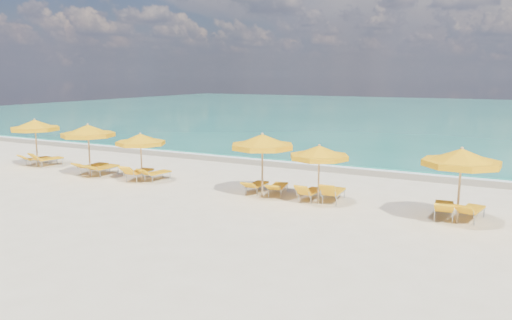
% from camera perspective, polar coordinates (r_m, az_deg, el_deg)
% --- Properties ---
extents(ground_plane, '(120.00, 120.00, 0.00)m').
position_cam_1_polar(ground_plane, '(20.28, -1.98, -3.98)').
color(ground_plane, beige).
extents(ocean, '(120.00, 80.00, 0.30)m').
position_cam_1_polar(ocean, '(65.99, 19.30, 5.04)').
color(ocean, '#157662').
rests_on(ocean, ground).
extents(wet_sand_band, '(120.00, 2.60, 0.01)m').
position_cam_1_polar(wet_sand_band, '(26.81, 5.90, -0.63)').
color(wet_sand_band, tan).
rests_on(wet_sand_band, ground).
extents(foam_line, '(120.00, 1.20, 0.03)m').
position_cam_1_polar(foam_line, '(27.55, 6.53, -0.37)').
color(foam_line, white).
rests_on(foam_line, ground).
extents(whitecap_near, '(14.00, 0.36, 0.05)m').
position_cam_1_polar(whitecap_near, '(37.88, 2.93, 2.45)').
color(whitecap_near, white).
rests_on(whitecap_near, ground).
extents(whitecap_far, '(18.00, 0.30, 0.05)m').
position_cam_1_polar(whitecap_far, '(41.40, 25.15, 2.16)').
color(whitecap_far, white).
rests_on(whitecap_far, ground).
extents(umbrella_0, '(2.94, 2.94, 2.53)m').
position_cam_1_polar(umbrella_0, '(28.70, -23.95, 3.61)').
color(umbrella_0, tan).
rests_on(umbrella_0, ground).
extents(umbrella_1, '(2.71, 2.71, 2.54)m').
position_cam_1_polar(umbrella_1, '(24.86, -18.65, 3.12)').
color(umbrella_1, tan).
rests_on(umbrella_1, ground).
extents(umbrella_2, '(2.34, 2.34, 2.25)m').
position_cam_1_polar(umbrella_2, '(22.96, -13.06, 2.26)').
color(umbrella_2, tan).
rests_on(umbrella_2, ground).
extents(umbrella_3, '(2.74, 2.74, 2.56)m').
position_cam_1_polar(umbrella_3, '(19.63, 0.73, 2.05)').
color(umbrella_3, tan).
rests_on(umbrella_3, ground).
extents(umbrella_4, '(2.40, 2.40, 2.27)m').
position_cam_1_polar(umbrella_4, '(18.68, 7.23, 0.81)').
color(umbrella_4, tan).
rests_on(umbrella_4, ground).
extents(umbrella_5, '(3.20, 3.20, 2.54)m').
position_cam_1_polar(umbrella_5, '(17.30, 22.42, 0.19)').
color(umbrella_5, tan).
rests_on(umbrella_5, ground).
extents(lounger_0_left, '(0.82, 1.72, 0.67)m').
position_cam_1_polar(lounger_0_left, '(29.41, -23.72, -0.10)').
color(lounger_0_left, '#A5A8AD').
rests_on(lounger_0_left, ground).
extents(lounger_0_right, '(0.88, 1.80, 0.81)m').
position_cam_1_polar(lounger_0_right, '(28.81, -22.59, -0.18)').
color(lounger_0_right, '#A5A8AD').
rests_on(lounger_0_right, ground).
extents(lounger_1_left, '(0.66, 1.92, 0.70)m').
position_cam_1_polar(lounger_1_left, '(25.84, -18.09, -0.96)').
color(lounger_1_left, '#A5A8AD').
rests_on(lounger_1_left, ground).
extents(lounger_1_right, '(0.65, 1.92, 0.70)m').
position_cam_1_polar(lounger_1_right, '(25.18, -16.95, -1.18)').
color(lounger_1_right, '#A5A8AD').
rests_on(lounger_1_right, ground).
extents(lounger_2_left, '(0.77, 1.92, 0.84)m').
position_cam_1_polar(lounger_2_left, '(23.64, -13.21, -1.68)').
color(lounger_2_left, '#A5A8AD').
rests_on(lounger_2_left, ground).
extents(lounger_2_right, '(0.79, 1.77, 0.70)m').
position_cam_1_polar(lounger_2_right, '(23.38, -11.26, -1.80)').
color(lounger_2_right, '#A5A8AD').
rests_on(lounger_2_right, ground).
extents(lounger_3_left, '(0.64, 1.71, 0.64)m').
position_cam_1_polar(lounger_3_left, '(20.57, 0.07, -3.21)').
color(lounger_3_left, '#A5A8AD').
rests_on(lounger_3_left, ground).
extents(lounger_3_right, '(0.90, 1.83, 0.64)m').
position_cam_1_polar(lounger_3_right, '(20.23, 2.52, -3.43)').
color(lounger_3_right, '#A5A8AD').
rests_on(lounger_3_right, ground).
extents(lounger_4_left, '(0.64, 1.68, 0.78)m').
position_cam_1_polar(lounger_4_left, '(19.44, 6.25, -4.01)').
color(lounger_4_left, '#A5A8AD').
rests_on(lounger_4_left, ground).
extents(lounger_4_right, '(0.69, 1.77, 0.86)m').
position_cam_1_polar(lounger_4_right, '(19.42, 8.85, -4.04)').
color(lounger_4_right, '#A5A8AD').
rests_on(lounger_4_right, ground).
extents(lounger_5_left, '(0.83, 1.95, 0.77)m').
position_cam_1_polar(lounger_5_left, '(18.20, 20.67, -5.49)').
color(lounger_5_left, '#A5A8AD').
rests_on(lounger_5_left, ground).
extents(lounger_5_right, '(0.90, 1.83, 0.74)m').
position_cam_1_polar(lounger_5_right, '(18.23, 23.35, -5.68)').
color(lounger_5_right, '#A5A8AD').
rests_on(lounger_5_right, ground).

